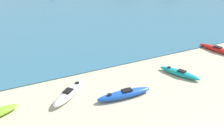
% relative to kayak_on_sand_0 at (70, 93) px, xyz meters
% --- Properties ---
extents(kayak_on_sand_0, '(2.62, 2.36, 0.41)m').
position_rel_kayak_on_sand_0_xyz_m(kayak_on_sand_0, '(0.00, 0.00, 0.00)').
color(kayak_on_sand_0, white).
rests_on(kayak_on_sand_0, ground_plane).
extents(kayak_on_sand_1, '(1.53, 2.64, 0.36)m').
position_rel_kayak_on_sand_0_xyz_m(kayak_on_sand_1, '(6.57, -0.74, -0.03)').
color(kayak_on_sand_1, teal).
rests_on(kayak_on_sand_1, ground_plane).
extents(kayak_on_sand_2, '(1.26, 3.29, 0.39)m').
position_rel_kayak_on_sand_0_xyz_m(kayak_on_sand_2, '(11.58, 0.83, -0.01)').
color(kayak_on_sand_2, red).
rests_on(kayak_on_sand_2, ground_plane).
extents(kayak_on_sand_3, '(2.99, 0.79, 0.40)m').
position_rel_kayak_on_sand_0_xyz_m(kayak_on_sand_3, '(2.43, -1.39, -0.00)').
color(kayak_on_sand_3, blue).
rests_on(kayak_on_sand_3, ground_plane).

